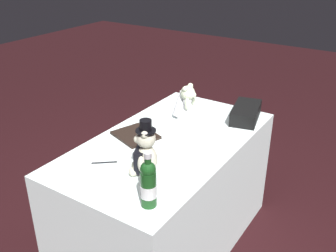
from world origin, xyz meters
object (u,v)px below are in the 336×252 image
gift_case_black (246,113)px  guestbook (135,135)px  teddy_bear_bride (185,104)px  champagne_bottle (148,183)px  teddy_bear_groom (145,153)px  signing_pen (104,163)px

gift_case_black → guestbook: gift_case_black is taller
teddy_bear_bride → champagne_bottle: bearing=-158.8°
teddy_bear_groom → champagne_bottle: 0.27m
signing_pen → gift_case_black: size_ratio=0.33×
gift_case_black → signing_pen: bearing=156.7°
champagne_bottle → gift_case_black: champagne_bottle is taller
champagne_bottle → guestbook: 0.71m
champagne_bottle → gift_case_black: (1.13, 0.01, -0.07)m
champagne_bottle → teddy_bear_bride: bearing=21.2°
signing_pen → teddy_bear_bride: bearing=-5.3°
teddy_bear_groom → teddy_bear_bride: (0.71, 0.18, -0.01)m
champagne_bottle → teddy_bear_groom: bearing=40.0°
gift_case_black → guestbook: 0.78m
signing_pen → teddy_bear_groom: bearing=-80.3°
teddy_bear_bride → gift_case_black: teddy_bear_bride is taller
teddy_bear_bride → guestbook: (-0.40, 0.12, -0.10)m
champagne_bottle → signing_pen: champagne_bottle is taller
teddy_bear_groom → gift_case_black: 0.95m
teddy_bear_bride → signing_pen: (-0.75, 0.07, -0.10)m
guestbook → teddy_bear_bride: bearing=2.2°
signing_pen → guestbook: guestbook is taller
gift_case_black → teddy_bear_groom: bearing=169.7°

